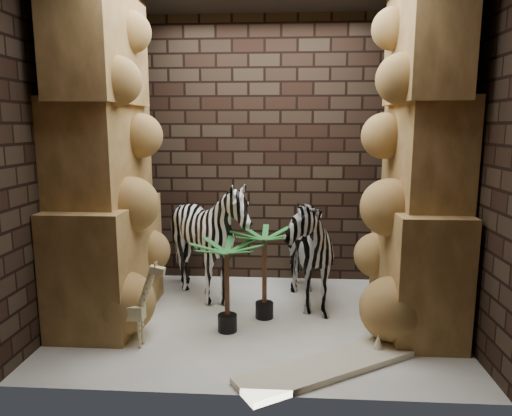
# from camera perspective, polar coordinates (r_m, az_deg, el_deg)

# --- Properties ---
(floor) EXTENTS (3.50, 3.50, 0.00)m
(floor) POSITION_cam_1_polar(r_m,az_deg,el_deg) (4.52, 0.17, -13.42)
(floor) COLOR white
(floor) RESTS_ON ground
(wall_back) EXTENTS (3.50, 0.00, 3.50)m
(wall_back) POSITION_cam_1_polar(r_m,az_deg,el_deg) (5.40, 1.01, 6.86)
(wall_back) COLOR black
(wall_back) RESTS_ON ground
(wall_front) EXTENTS (3.50, 0.00, 3.50)m
(wall_front) POSITION_cam_1_polar(r_m,az_deg,el_deg) (2.91, -1.35, 4.20)
(wall_front) COLOR black
(wall_front) RESTS_ON ground
(wall_left) EXTENTS (0.00, 3.00, 3.00)m
(wall_left) POSITION_cam_1_polar(r_m,az_deg,el_deg) (4.61, -22.21, 5.59)
(wall_left) COLOR black
(wall_left) RESTS_ON ground
(wall_right) EXTENTS (0.00, 3.00, 3.00)m
(wall_right) POSITION_cam_1_polar(r_m,az_deg,el_deg) (4.41, 23.64, 5.33)
(wall_right) COLOR black
(wall_right) RESTS_ON ground
(rock_pillar_left) EXTENTS (0.68, 1.30, 3.00)m
(rock_pillar_left) POSITION_cam_1_polar(r_m,az_deg,el_deg) (4.47, -18.15, 5.72)
(rock_pillar_left) COLOR tan
(rock_pillar_left) RESTS_ON floor
(rock_pillar_right) EXTENTS (0.58, 1.25, 3.00)m
(rock_pillar_right) POSITION_cam_1_polar(r_m,az_deg,el_deg) (4.31, 19.49, 5.51)
(rock_pillar_right) COLOR tan
(rock_pillar_right) RESTS_ON floor
(zebra_right) EXTENTS (0.87, 1.26, 1.35)m
(zebra_right) POSITION_cam_1_polar(r_m,az_deg,el_deg) (4.73, 5.18, -3.73)
(zebra_right) COLOR white
(zebra_right) RESTS_ON floor
(zebra_left) EXTENTS (1.10, 1.33, 1.16)m
(zebra_left) POSITION_cam_1_polar(r_m,az_deg,el_deg) (4.83, -5.69, -4.63)
(zebra_left) COLOR white
(zebra_left) RESTS_ON floor
(giraffe_toy) EXTENTS (0.39, 0.15, 0.75)m
(giraffe_toy) POSITION_cam_1_polar(r_m,az_deg,el_deg) (4.03, -15.23, -11.02)
(giraffe_toy) COLOR beige
(giraffe_toy) RESTS_ON floor
(palm_front) EXTENTS (0.36, 0.36, 0.86)m
(palm_front) POSITION_cam_1_polar(r_m,az_deg,el_deg) (4.42, 1.03, -7.99)
(palm_front) COLOR #14691A
(palm_front) RESTS_ON floor
(palm_back) EXTENTS (0.36, 0.36, 0.82)m
(palm_back) POSITION_cam_1_polar(r_m,az_deg,el_deg) (4.15, -3.54, -9.51)
(palm_back) COLOR #14691A
(palm_back) RESTS_ON floor
(surfboard) EXTENTS (1.40, 1.07, 0.05)m
(surfboard) POSITION_cam_1_polar(r_m,az_deg,el_deg) (3.72, 8.59, -18.51)
(surfboard) COLOR beige
(surfboard) RESTS_ON floor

